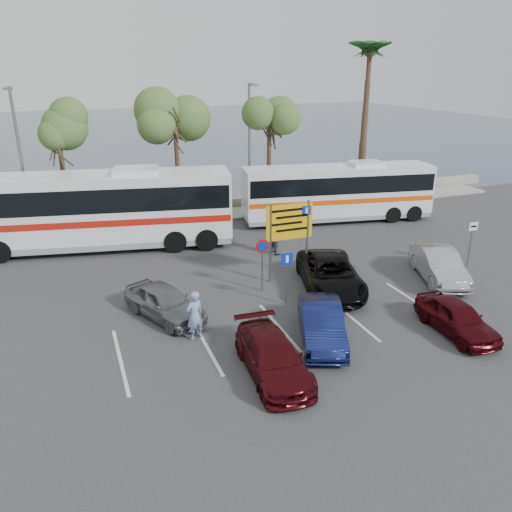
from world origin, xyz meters
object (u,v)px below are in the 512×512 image
object	(u,v)px
car_silver_a	(164,302)
coach_bus_left	(99,212)
street_lamp_left	(21,156)
car_silver_b	(439,265)
car_red	(457,318)
pedestrian_near	(195,315)
car_blue	(322,323)
suv_black	(330,274)
street_lamp_right	(250,144)
pedestrian_far	(276,235)
coach_bus_right	(337,194)
direction_sign	(289,228)
car_maroon	(273,357)

from	to	relation	value
car_silver_a	coach_bus_left	bearing A→B (deg)	75.07
street_lamp_left	car_silver_b	bearing A→B (deg)	-36.71
car_red	pedestrian_near	bearing A→B (deg)	164.93
car_blue	car_silver_b	world-z (taller)	car_silver_b
car_silver_b	pedestrian_near	world-z (taller)	pedestrian_near
suv_black	street_lamp_right	bearing A→B (deg)	103.70
car_silver_b	pedestrian_far	bearing A→B (deg)	154.09
coach_bus_right	car_silver_b	distance (m)	9.92
direction_sign	car_silver_b	world-z (taller)	direction_sign
coach_bus_left	pedestrian_far	distance (m)	9.25
car_silver_b	coach_bus_right	bearing A→B (deg)	108.82
coach_bus_right	car_blue	bearing A→B (deg)	-121.69
suv_black	pedestrian_far	distance (m)	5.02
street_lamp_left	suv_black	distance (m)	17.56
street_lamp_left	street_lamp_right	xyz separation A→B (m)	(13.00, 0.00, 0.00)
car_maroon	suv_black	size ratio (longest dim) A/B	0.80
coach_bus_left	car_silver_a	bearing A→B (deg)	-80.54
car_red	suv_black	world-z (taller)	suv_black
street_lamp_left	pedestrian_far	distance (m)	14.19
street_lamp_left	street_lamp_right	world-z (taller)	same
street_lamp_right	pedestrian_near	bearing A→B (deg)	-117.53
street_lamp_left	street_lamp_right	distance (m)	13.00
street_lamp_right	coach_bus_right	distance (m)	6.26
car_blue	car_silver_a	bearing A→B (deg)	163.93
direction_sign	pedestrian_near	bearing A→B (deg)	-145.17
suv_black	car_blue	bearing A→B (deg)	-105.41
street_lamp_right	pedestrian_far	bearing A→B (deg)	-99.81
street_lamp_left	direction_sign	xyz separation A→B (m)	(11.00, -10.32, -2.17)
car_blue	car_silver_b	size ratio (longest dim) A/B	0.93
car_maroon	pedestrian_near	xyz separation A→B (m)	(-1.71, 3.00, 0.32)
coach_bus_left	car_silver_b	world-z (taller)	coach_bus_left
direction_sign	car_silver_a	distance (m)	6.49
direction_sign	car_silver_b	distance (m)	6.99
car_silver_a	car_silver_b	world-z (taller)	car_silver_b
pedestrian_far	car_silver_a	bearing A→B (deg)	118.49
direction_sign	pedestrian_near	size ratio (longest dim) A/B	1.96
street_lamp_right	car_silver_a	size ratio (longest dim) A/B	2.10
car_red	car_silver_b	bearing A→B (deg)	60.68
coach_bus_left	car_silver_b	xyz separation A→B (m)	(13.77, -9.86, -1.25)
car_silver_b	direction_sign	bearing A→B (deg)	178.77
car_silver_a	car_blue	size ratio (longest dim) A/B	0.95
car_silver_b	car_silver_a	bearing A→B (deg)	-163.04
street_lamp_right	car_red	world-z (taller)	street_lamp_right
car_blue	pedestrian_near	xyz separation A→B (m)	(-4.11, 1.71, 0.26)
coach_bus_left	pedestrian_near	size ratio (longest dim) A/B	7.56
pedestrian_near	car_silver_b	bearing A→B (deg)	166.33
street_lamp_left	pedestrian_near	size ratio (longest dim) A/B	4.37
car_blue	pedestrian_far	size ratio (longest dim) A/B	2.03
street_lamp_left	pedestrian_near	xyz separation A→B (m)	(5.69, -14.02, -3.68)
suv_black	direction_sign	bearing A→B (deg)	142.67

